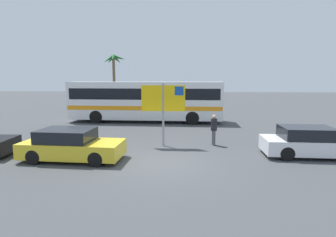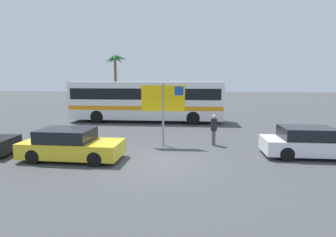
{
  "view_description": "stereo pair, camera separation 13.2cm",
  "coord_description": "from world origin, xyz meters",
  "px_view_note": "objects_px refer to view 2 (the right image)",
  "views": [
    {
      "loc": [
        1.13,
        -10.59,
        3.43
      ],
      "look_at": [
        -0.07,
        3.7,
        1.3
      ],
      "focal_mm": 28.82,
      "sensor_mm": 36.0,
      "label": 1
    },
    {
      "loc": [
        1.26,
        -10.58,
        3.43
      ],
      "look_at": [
        -0.07,
        3.7,
        1.3
      ],
      "focal_mm": 28.82,
      "sensor_mm": 36.0,
      "label": 2
    }
  ],
  "objects_px": {
    "bus_front_coach": "(147,99)",
    "car_yellow": "(71,145)",
    "car_white": "(311,143)",
    "pedestrian_by_bus": "(214,128)",
    "ferry_sign": "(164,101)"
  },
  "relations": [
    {
      "from": "bus_front_coach",
      "to": "car_yellow",
      "type": "distance_m",
      "value": 10.58
    },
    {
      "from": "car_white",
      "to": "pedestrian_by_bus",
      "type": "xyz_separation_m",
      "value": [
        -4.1,
        1.69,
        0.3
      ]
    },
    {
      "from": "pedestrian_by_bus",
      "to": "bus_front_coach",
      "type": "bearing_deg",
      "value": 110.63
    },
    {
      "from": "pedestrian_by_bus",
      "to": "ferry_sign",
      "type": "bearing_deg",
      "value": 175.2
    },
    {
      "from": "car_yellow",
      "to": "pedestrian_by_bus",
      "type": "bearing_deg",
      "value": 28.05
    },
    {
      "from": "ferry_sign",
      "to": "bus_front_coach",
      "type": "bearing_deg",
      "value": 103.82
    },
    {
      "from": "ferry_sign",
      "to": "car_yellow",
      "type": "distance_m",
      "value": 4.9
    },
    {
      "from": "ferry_sign",
      "to": "car_white",
      "type": "xyz_separation_m",
      "value": [
        6.64,
        -1.35,
        -1.69
      ]
    },
    {
      "from": "ferry_sign",
      "to": "pedestrian_by_bus",
      "type": "relative_size",
      "value": 2.0
    },
    {
      "from": "bus_front_coach",
      "to": "pedestrian_by_bus",
      "type": "xyz_separation_m",
      "value": [
        4.77,
        -7.33,
        -0.85
      ]
    },
    {
      "from": "ferry_sign",
      "to": "pedestrian_by_bus",
      "type": "distance_m",
      "value": 2.92
    },
    {
      "from": "ferry_sign",
      "to": "car_yellow",
      "type": "xyz_separation_m",
      "value": [
        -3.7,
        -2.74,
        -1.69
      ]
    },
    {
      "from": "bus_front_coach",
      "to": "car_white",
      "type": "bearing_deg",
      "value": -45.5
    },
    {
      "from": "car_white",
      "to": "pedestrian_by_bus",
      "type": "bearing_deg",
      "value": 157.96
    },
    {
      "from": "car_white",
      "to": "ferry_sign",
      "type": "bearing_deg",
      "value": 168.9
    }
  ]
}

